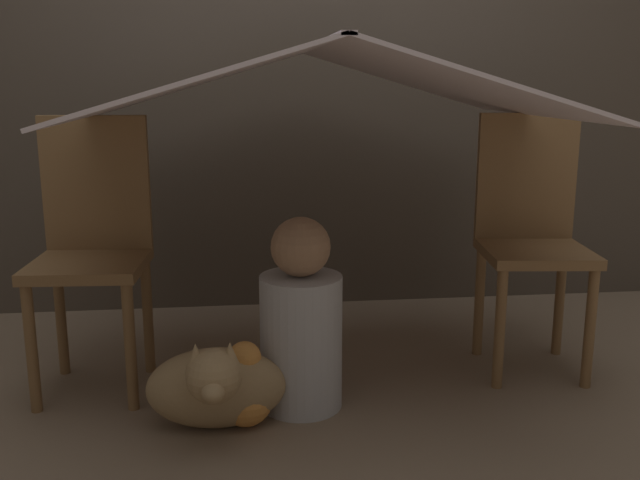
# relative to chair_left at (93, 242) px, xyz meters

# --- Properties ---
(ground_plane) EXTENTS (8.80, 8.80, 0.00)m
(ground_plane) POSITION_rel_chair_left_xyz_m (0.76, -0.28, -0.50)
(ground_plane) COLOR #7A6651
(wall_back) EXTENTS (7.00, 0.05, 2.50)m
(wall_back) POSITION_rel_chair_left_xyz_m (0.76, 0.84, 0.75)
(wall_back) COLOR #4C4238
(wall_back) RESTS_ON ground_plane
(chair_left) EXTENTS (0.38, 0.38, 0.92)m
(chair_left) POSITION_rel_chair_left_xyz_m (0.00, 0.00, 0.00)
(chair_left) COLOR brown
(chair_left) RESTS_ON ground_plane
(chair_right) EXTENTS (0.40, 0.40, 0.92)m
(chair_right) POSITION_rel_chair_left_xyz_m (1.53, -0.00, 0.00)
(chair_right) COLOR brown
(chair_right) RESTS_ON ground_plane
(sheet_canopy) EXTENTS (1.53, 1.22, 0.24)m
(sheet_canopy) POSITION_rel_chair_left_xyz_m (0.76, -0.07, 0.53)
(sheet_canopy) COLOR silver
(person_front) EXTENTS (0.26, 0.26, 0.62)m
(person_front) POSITION_rel_chair_left_xyz_m (0.68, -0.26, -0.23)
(person_front) COLOR #B2B2B7
(person_front) RESTS_ON ground_plane
(dog) EXTENTS (0.42, 0.37, 0.33)m
(dog) POSITION_rel_chair_left_xyz_m (0.41, -0.41, -0.36)
(dog) COLOR #9E7F56
(dog) RESTS_ON ground_plane
(plush_toy) EXTENTS (0.17, 0.17, 0.27)m
(plush_toy) POSITION_rel_chair_left_xyz_m (0.50, -0.38, -0.39)
(plush_toy) COLOR #D88C3F
(plush_toy) RESTS_ON ground_plane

